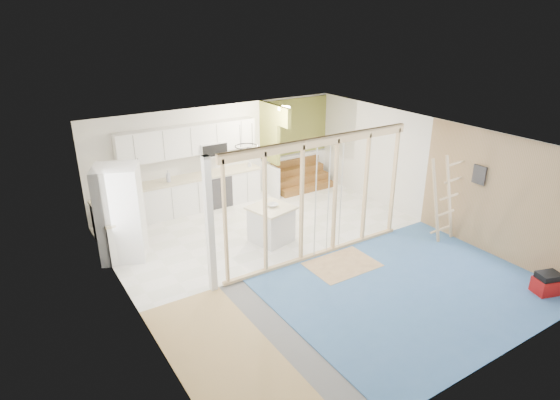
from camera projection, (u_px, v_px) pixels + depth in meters
room at (307, 202)px, 9.29m from camera, size 7.01×8.01×2.61m
floor_overlays at (306, 257)px, 9.86m from camera, size 7.00×8.00×0.03m
stud_frame at (298, 191)px, 9.08m from camera, size 4.66×0.14×2.60m
base_cabinets at (173, 203)px, 11.43m from camera, size 4.45×2.24×0.93m
upper_cabinets at (191, 141)px, 11.66m from camera, size 3.60×0.41×0.85m
green_partition at (290, 158)px, 13.31m from camera, size 2.25×1.51×2.60m
pot_rack at (247, 149)px, 10.36m from camera, size 0.52×0.52×0.72m
sheathing_panel at (504, 199)px, 9.46m from camera, size 0.02×4.00×2.60m
electrical_panel at (479, 175)px, 9.77m from camera, size 0.04×0.30×0.40m
ceiling_light at (284, 108)px, 11.87m from camera, size 0.32×0.32×0.08m
fridge at (121, 213)px, 9.54m from camera, size 1.15×1.10×2.00m
island at (271, 225)px, 10.41m from camera, size 1.03×1.03×0.84m
bowl at (273, 205)px, 10.27m from camera, size 0.25×0.25×0.06m
soap_bottle_a at (168, 176)px, 11.44m from camera, size 0.15×0.15×0.30m
soap_bottle_b at (250, 164)px, 12.57m from camera, size 0.10×0.10×0.17m
toolbox at (547, 284)px, 8.54m from camera, size 0.53×0.46×0.43m
ladder at (444, 199)px, 10.21m from camera, size 1.07×0.17×1.99m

